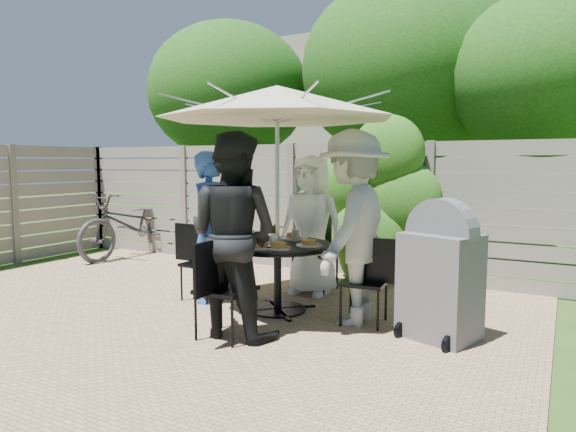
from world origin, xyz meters
The scene contains 23 objects.
backyard_envelope centered at (0.09, 10.29, 2.61)m, with size 60.00×60.00×5.00m.
patio_table centered at (0.91, 0.99, 0.51)m, with size 1.14×1.14×0.73m.
umbrella centered at (0.91, 0.99, 2.18)m, with size 2.46×2.46×2.35m.
chair_back centered at (0.89, 1.96, 0.29)m, with size 0.47×0.71×0.97m.
person_back centered at (0.89, 1.82, 0.83)m, with size 0.81×0.53×1.66m, color white.
chair_left centered at (-0.06, 0.98, 0.26)m, with size 0.64×0.44×0.87m.
person_left centered at (0.08, 0.98, 0.85)m, with size 0.62×0.41×1.70m, color #274DAB.
chair_front centered at (0.93, 0.03, 0.28)m, with size 0.45×0.67×0.92m.
person_front centered at (0.92, 0.16, 0.92)m, with size 0.90×0.70×1.85m, color black.
chair_right centered at (1.87, 1.01, 0.26)m, with size 0.64×0.46×0.86m.
person_right centered at (1.74, 1.01, 0.94)m, with size 1.22×0.70×1.89m, color #A5A6A1.
plate_back centered at (0.90, 1.35, 0.76)m, with size 0.26×0.26×0.06m.
plate_left centered at (0.55, 0.99, 0.76)m, with size 0.26×0.26×0.06m.
plate_front centered at (0.92, 0.63, 0.76)m, with size 0.26×0.26×0.06m.
plate_right centered at (1.27, 1.00, 0.76)m, with size 0.26×0.26×0.06m.
plate_extra centered at (1.09, 0.70, 0.76)m, with size 0.24×0.24×0.06m.
glass_left centered at (0.65, 0.88, 0.80)m, with size 0.07×0.07×0.14m, color silver.
glass_front centered at (1.02, 0.74, 0.80)m, with size 0.07×0.07×0.14m, color silver.
glass_right centered at (1.17, 1.10, 0.80)m, with size 0.07×0.07×0.14m, color silver.
syrup_jug centered at (0.85, 1.04, 0.81)m, with size 0.09×0.09×0.16m, color #59280C.
coffee_cup centered at (1.01, 1.22, 0.79)m, with size 0.08×0.08×0.12m, color #C6B293.
bicycle centered at (-2.80, 2.60, 0.55)m, with size 0.73×2.09×1.10m, color #333338.
bbq_grill centered at (2.59, 0.95, 0.58)m, with size 0.74×0.66×1.27m.
Camera 1 is at (3.53, -3.59, 1.58)m, focal length 32.00 mm.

